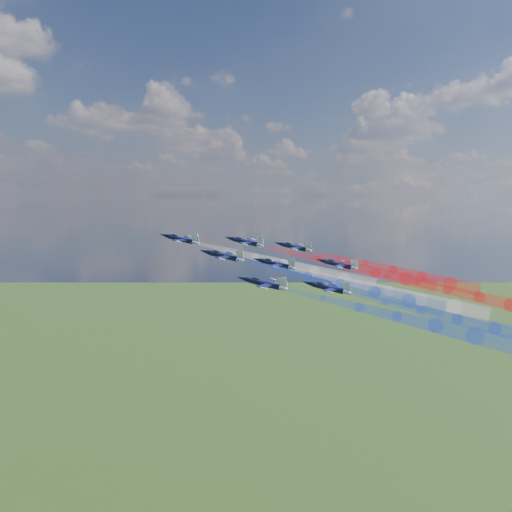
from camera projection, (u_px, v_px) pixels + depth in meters
jet_lead at (181, 239)px, 157.24m from camera, size 15.35×15.67×6.26m
trail_lead at (284, 264)px, 151.07m from camera, size 34.99×38.28×13.97m
jet_inner_left at (224, 256)px, 141.89m from camera, size 15.35×15.67×6.26m
trail_inner_left at (341, 284)px, 135.72m from camera, size 34.99×38.28×13.97m
jet_inner_right at (246, 242)px, 164.54m from camera, size 15.35×15.67×6.26m
trail_inner_right at (347, 265)px, 158.37m from camera, size 34.99×38.28×13.97m
jet_outer_left at (264, 284)px, 127.80m from camera, size 15.35×15.67×6.26m
trail_outer_left at (397, 317)px, 121.63m from camera, size 34.99×38.28×13.97m
jet_center_third at (276, 264)px, 149.56m from camera, size 15.35×15.67×6.26m
trail_center_third at (389, 291)px, 143.39m from camera, size 34.99×38.28×13.97m
jet_outer_right at (295, 247)px, 171.86m from camera, size 15.35×15.67×6.26m
trail_outer_right at (393, 270)px, 165.69m from camera, size 34.99×38.28×13.97m
jet_rear_left at (328, 288)px, 134.30m from camera, size 15.35×15.67×6.26m
trail_rear_left at (457, 319)px, 128.12m from camera, size 34.99×38.28×13.97m
jet_rear_right at (338, 264)px, 157.67m from camera, size 15.35×15.67×6.26m
trail_rear_right at (448, 290)px, 151.50m from camera, size 34.99×38.28×13.97m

